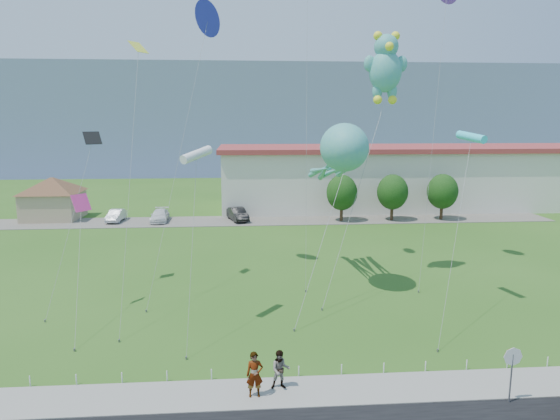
% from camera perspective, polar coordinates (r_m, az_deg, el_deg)
% --- Properties ---
extents(ground, '(160.00, 160.00, 0.00)m').
position_cam_1_polar(ground, '(25.36, -0.54, -17.12)').
color(ground, '#2C5818').
rests_on(ground, ground).
extents(sidewalk, '(80.00, 2.50, 0.10)m').
position_cam_1_polar(sidewalk, '(22.93, -0.05, -20.16)').
color(sidewalk, gray).
rests_on(sidewalk, ground).
extents(parking_strip, '(70.00, 6.00, 0.06)m').
position_cam_1_polar(parking_strip, '(58.66, -2.81, -1.22)').
color(parking_strip, '#59544C').
rests_on(parking_strip, ground).
extents(hill_ridge, '(160.00, 50.00, 25.00)m').
position_cam_1_polar(hill_ridge, '(142.49, -3.81, 10.54)').
color(hill_ridge, slate).
rests_on(hill_ridge, ground).
extents(pavilion, '(9.20, 9.20, 5.00)m').
position_cam_1_polar(pavilion, '(65.11, -24.54, 1.68)').
color(pavilion, tan).
rests_on(pavilion, ground).
extents(warehouse, '(61.00, 15.00, 8.20)m').
position_cam_1_polar(warehouse, '(72.32, 18.06, 3.75)').
color(warehouse, beige).
rests_on(warehouse, ground).
extents(stop_sign, '(0.80, 0.07, 2.50)m').
position_cam_1_polar(stop_sign, '(23.45, 25.03, -15.44)').
color(stop_sign, slate).
rests_on(stop_sign, ground).
extents(rope_fence, '(26.05, 0.05, 0.50)m').
position_cam_1_polar(rope_fence, '(24.09, -0.32, -18.01)').
color(rope_fence, white).
rests_on(rope_fence, ground).
extents(tree_near, '(3.60, 3.60, 5.47)m').
position_cam_1_polar(tree_near, '(58.22, 7.08, 1.98)').
color(tree_near, '#3F2B19').
rests_on(tree_near, ground).
extents(tree_mid, '(3.60, 3.60, 5.47)m').
position_cam_1_polar(tree_mid, '(59.69, 12.74, 2.01)').
color(tree_mid, '#3F2B19').
rests_on(tree_mid, ground).
extents(tree_far, '(3.60, 3.60, 5.47)m').
position_cam_1_polar(tree_far, '(61.72, 18.08, 2.02)').
color(tree_far, '#3F2B19').
rests_on(tree_far, ground).
extents(pedestrian_left, '(0.74, 0.50, 1.97)m').
position_cam_1_polar(pedestrian_left, '(22.16, -2.92, -18.26)').
color(pedestrian_left, gray).
rests_on(pedestrian_left, sidewalk).
extents(pedestrian_right, '(0.86, 0.68, 1.74)m').
position_cam_1_polar(pedestrian_right, '(22.74, 0.06, -17.78)').
color(pedestrian_right, gray).
rests_on(pedestrian_right, sidewalk).
extents(parked_car_silver, '(1.61, 4.18, 1.36)m').
position_cam_1_polar(parked_car_silver, '(61.01, -18.24, -0.60)').
color(parked_car_silver, '#B8B9C0').
rests_on(parked_car_silver, parking_strip).
extents(parked_car_white, '(2.05, 4.73, 1.36)m').
position_cam_1_polar(parked_car_white, '(59.62, -13.58, -0.61)').
color(parked_car_white, silver).
rests_on(parked_car_white, parking_strip).
extents(parked_car_black, '(2.84, 4.86, 1.51)m').
position_cam_1_polar(parked_car_black, '(58.61, -4.87, -0.47)').
color(parked_car_black, black).
rests_on(parked_car_black, parking_strip).
extents(octopus_kite, '(5.56, 12.60, 11.48)m').
position_cam_1_polar(octopus_kite, '(34.24, 7.00, 6.19)').
color(octopus_kite, teal).
rests_on(octopus_kite, ground).
extents(teddy_bear_kite, '(6.98, 7.66, 17.77)m').
position_cam_1_polar(teddy_bear_kite, '(37.34, 11.98, 15.79)').
color(teddy_bear_kite, teal).
rests_on(teddy_bear_kite, ground).
extents(small_kite_black, '(2.17, 7.37, 10.89)m').
position_cam_1_polar(small_kite_black, '(36.02, -21.13, 5.75)').
color(small_kite_black, black).
rests_on(small_kite_black, ground).
extents(small_kite_yellow, '(1.29, 10.17, 16.84)m').
position_cam_1_polar(small_kite_yellow, '(34.33, -16.13, 13.85)').
color(small_kite_yellow, '#D2E034').
rests_on(small_kite_yellow, ground).
extents(small_kite_white, '(0.70, 5.60, 10.23)m').
position_cam_1_polar(small_kite_white, '(27.79, -9.53, 6.09)').
color(small_kite_white, white).
rests_on(small_kite_white, ground).
extents(small_kite_blue, '(4.61, 9.39, 19.58)m').
position_cam_1_polar(small_kite_blue, '(38.72, -8.44, 20.14)').
color(small_kite_blue, '#2B29EC').
rests_on(small_kite_blue, ground).
extents(small_kite_cyan, '(4.36, 7.68, 11.08)m').
position_cam_1_polar(small_kite_cyan, '(32.60, 20.99, 7.62)').
color(small_kite_cyan, '#38E2FC').
rests_on(small_kite_cyan, ground).
extents(small_kite_pink, '(1.78, 6.76, 7.16)m').
position_cam_1_polar(small_kite_pink, '(32.03, -21.84, -0.54)').
color(small_kite_pink, '#F53690').
rests_on(small_kite_pink, ground).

